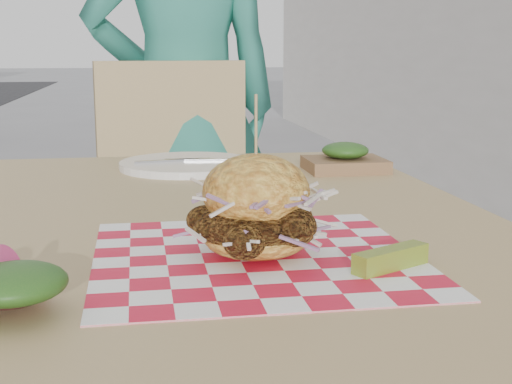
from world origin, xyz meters
The scene contains 8 objects.
diner centered at (0.03, 0.90, 0.81)m, with size 0.59×0.39×1.62m, color #2B7E6D.
patio_table centered at (-0.02, -0.26, 0.67)m, with size 0.80×1.20×0.75m.
patio_chair centered at (-0.03, 0.69, 0.55)m, with size 0.47×0.48×0.95m.
paper_liner centered at (0.01, -0.46, 0.75)m, with size 0.36×0.36×0.00m, color red.
sandwich centered at (0.01, -0.46, 0.80)m, with size 0.16×0.16×0.18m.
pickle_spear centered at (0.14, -0.54, 0.76)m, with size 0.10×0.02×0.02m, color olive.
place_setting centered at (-0.02, 0.17, 0.76)m, with size 0.27×0.27×0.02m.
kraft_tray centered at (0.28, 0.08, 0.77)m, with size 0.15×0.12×0.06m.
Camera 1 is at (-0.12, -1.23, 0.98)m, focal length 50.00 mm.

